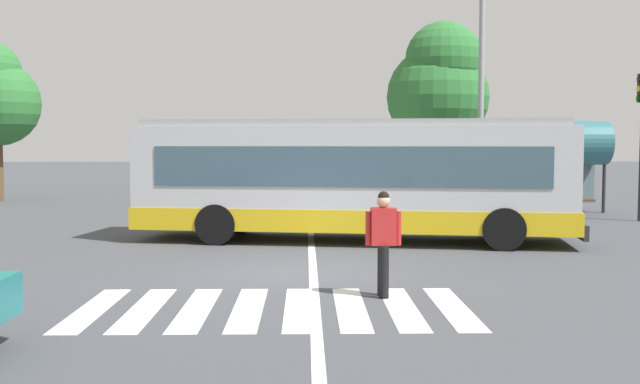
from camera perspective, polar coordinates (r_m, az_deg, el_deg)
ground_plane at (r=14.25m, az=-1.93°, el=-6.22°), size 160.00×160.00×0.00m
city_transit_bus at (r=18.48m, az=2.56°, el=1.05°), size 11.21×4.26×3.06m
pedestrian_crossing_street at (r=11.85m, az=4.96°, el=-3.57°), size 0.58×0.39×1.72m
parked_car_champagne at (r=29.96m, az=-10.17°, el=0.51°), size 2.07×4.60×1.35m
parked_car_red at (r=29.78m, az=-4.81°, el=0.54°), size 1.99×4.56×1.35m
parked_car_silver at (r=29.61m, az=0.46°, el=0.53°), size 1.98×4.55×1.35m
parked_car_white at (r=30.53m, az=5.17°, el=0.62°), size 2.01×4.57×1.35m
parked_car_black at (r=30.43m, az=10.37°, el=0.56°), size 1.94×4.54×1.35m
bus_stop_shelter at (r=27.16m, az=17.87°, el=3.53°), size 3.66×1.54×3.25m
twin_arm_street_lamp at (r=26.62m, az=12.51°, el=11.87°), size 4.12×0.32×10.37m
background_tree_right at (r=31.74m, az=9.29°, el=8.12°), size 4.35×4.35×7.58m
crosswalk_painted_stripes at (r=11.16m, az=-3.62°, el=-9.06°), size 5.88×2.94×0.01m
lane_center_line at (r=16.22m, az=-0.62°, el=-4.97°), size 0.16×24.00×0.01m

